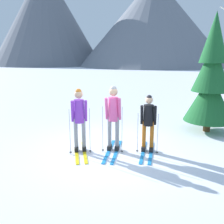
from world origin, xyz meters
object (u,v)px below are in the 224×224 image
skier_in_black (148,122)px  pine_tree_near (211,79)px  skier_in_pink (113,114)px  skier_in_purple (79,116)px

skier_in_black → pine_tree_near: pine_tree_near is taller
skier_in_pink → skier_in_purple: bearing=177.4°
skier_in_purple → pine_tree_near: size_ratio=0.44×
skier_in_pink → pine_tree_near: pine_tree_near is taller
skier_in_purple → skier_in_black: 1.92m
skier_in_purple → skier_in_pink: bearing=-2.6°
pine_tree_near → skier_in_purple: bearing=-163.2°
skier_in_pink → skier_in_black: skier_in_pink is taller
skier_in_black → pine_tree_near: (2.61, 1.61, 0.99)m
pine_tree_near → skier_in_pink: bearing=-158.5°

